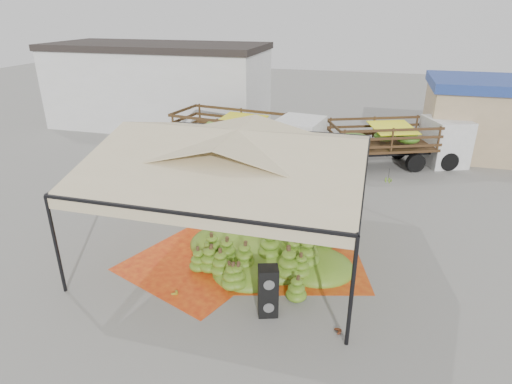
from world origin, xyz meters
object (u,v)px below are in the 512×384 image
(truck_right, at_px, (404,138))
(banana_heap, at_px, (271,240))
(speaker_stack, at_px, (268,291))
(truck_left, at_px, (253,134))
(vendor, at_px, (261,171))

(truck_right, bearing_deg, banana_heap, -134.92)
(speaker_stack, xyz_separation_m, truck_left, (-3.64, 11.32, 0.90))
(vendor, distance_m, truck_right, 8.05)
(banana_heap, distance_m, truck_left, 9.15)
(speaker_stack, xyz_separation_m, vendor, (-2.30, 7.99, 0.21))
(truck_left, xyz_separation_m, truck_right, (7.43, 1.90, -0.16))
(banana_heap, bearing_deg, truck_right, 67.37)
(vendor, distance_m, truck_left, 3.66)
(banana_heap, height_order, truck_left, truck_left)
(banana_heap, distance_m, speaker_stack, 2.82)
(truck_left, bearing_deg, banana_heap, -61.25)
(vendor, xyz_separation_m, truck_right, (6.09, 5.24, 0.53))
(speaker_stack, relative_size, truck_right, 0.20)
(truck_left, height_order, truck_right, truck_left)
(banana_heap, height_order, truck_right, truck_right)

